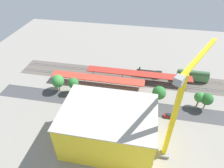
{
  "coord_description": "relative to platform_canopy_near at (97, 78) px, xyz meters",
  "views": [
    {
      "loc": [
        -8.67,
        67.27,
        62.87
      ],
      "look_at": [
        3.96,
        -0.05,
        9.47
      ],
      "focal_mm": 31.32,
      "sensor_mm": 36.0,
      "label": 1
    }
  ],
  "objects": [
    {
      "name": "ground_plane",
      "position": [
        -13.58,
        10.7,
        -3.78
      ],
      "size": [
        189.31,
        189.31,
        0.0
      ],
      "primitive_type": "plane",
      "color": "gray",
      "rests_on": "ground"
    },
    {
      "name": "rail_bed",
      "position": [
        -13.58,
        -8.96,
        -3.78
      ],
      "size": [
        118.32,
        14.51,
        0.01
      ],
      "primitive_type": "cube",
      "rotation": [
        0.0,
        0.0,
        -0.0
      ],
      "color": "#5B544C",
      "rests_on": "ground"
    },
    {
      "name": "street_asphalt",
      "position": [
        -13.58,
        13.36,
        -3.78
      ],
      "size": [
        118.32,
        9.03,
        0.01
      ],
      "primitive_type": "cube",
      "rotation": [
        0.0,
        0.0,
        -0.0
      ],
      "color": "#424244",
      "rests_on": "ground"
    },
    {
      "name": "track_rails",
      "position": [
        -13.58,
        -8.96,
        -3.6
      ],
      "size": [
        118.32,
        8.07,
        0.12
      ],
      "color": "#9E9EA8",
      "rests_on": "ground"
    },
    {
      "name": "platform_canopy_near",
      "position": [
        0.0,
        0.0,
        0.0
      ],
      "size": [
        48.27,
        5.41,
        4.0
      ],
      "color": "#C63D2D",
      "rests_on": "ground"
    },
    {
      "name": "platform_canopy_far",
      "position": [
        -20.33,
        -7.38,
        0.38
      ],
      "size": [
        55.05,
        5.35,
        4.36
      ],
      "color": "#A82D23",
      "rests_on": "ground"
    },
    {
      "name": "locomotive",
      "position": [
        -26.58,
        -12.2,
        -2.03
      ],
      "size": [
        14.91,
        2.8,
        5.0
      ],
      "color": "black",
      "rests_on": "ground"
    },
    {
      "name": "passenger_coach",
      "position": [
        -48.61,
        -12.2,
        -0.5
      ],
      "size": [
        16.02,
        3.01,
        6.23
      ],
      "color": "black",
      "rests_on": "ground"
    },
    {
      "name": "parked_car_0",
      "position": [
        -35.81,
        16.99,
        -3.06
      ],
      "size": [
        4.74,
        1.77,
        1.61
      ],
      "color": "black",
      "rests_on": "ground"
    },
    {
      "name": "parked_car_1",
      "position": [
        -28.2,
        16.58,
        -3.03
      ],
      "size": [
        4.67,
        1.91,
        1.69
      ],
      "color": "black",
      "rests_on": "ground"
    },
    {
      "name": "parked_car_2",
      "position": [
        -21.29,
        16.83,
        -3.03
      ],
      "size": [
        4.63,
        1.99,
        1.68
      ],
      "color": "black",
      "rests_on": "ground"
    },
    {
      "name": "parked_car_3",
      "position": [
        -13.87,
        16.63,
        -3.02
      ],
      "size": [
        4.05,
        1.82,
        1.69
      ],
      "color": "black",
      "rests_on": "ground"
    },
    {
      "name": "construction_building",
      "position": [
        -12.7,
        33.5,
        4.09
      ],
      "size": [
        31.76,
        22.59,
        15.74
      ],
      "primitive_type": "cube",
      "rotation": [
        0.0,
        0.0,
        -0.0
      ],
      "color": "yellow",
      "rests_on": "ground"
    },
    {
      "name": "construction_roof_slab",
      "position": [
        -12.7,
        33.5,
        12.16
      ],
      "size": [
        32.36,
        23.19,
        0.4
      ],
      "primitive_type": "cube",
      "rotation": [
        0.0,
        0.0,
        -0.0
      ],
      "color": "#B7B2A8",
      "rests_on": "construction_building"
    },
    {
      "name": "tower_crane",
      "position": [
        -34.18,
        33.22,
        18.23
      ],
      "size": [
        14.82,
        26.12,
        36.65
      ],
      "color": "gray",
      "rests_on": "ground"
    },
    {
      "name": "box_truck_0",
      "position": [
        -5.78,
        15.7,
        -2.08
      ],
      "size": [
        8.43,
        3.14,
        3.45
      ],
      "color": "black",
      "rests_on": "ground"
    },
    {
      "name": "box_truck_1",
      "position": [
        -6.98,
        16.98,
        -2.13
      ],
      "size": [
        9.59,
        2.33,
        3.34
      ],
      "color": "black",
      "rests_on": "ground"
    },
    {
      "name": "box_truck_2",
      "position": [
        -9.82,
        16.46,
        -2.17
      ],
      "size": [
        9.43,
        3.33,
        3.22
      ],
      "color": "black",
      "rests_on": "ground"
    },
    {
      "name": "street_tree_0",
      "position": [
        17.47,
        8.77,
        1.79
      ],
      "size": [
        5.77,
        5.77,
        8.47
      ],
      "color": "brown",
      "rests_on": "ground"
    },
    {
      "name": "street_tree_1",
      "position": [
        9.78,
        8.46,
        1.79
      ],
      "size": [
        5.23,
        5.23,
        8.2
      ],
      "color": "brown",
      "rests_on": "ground"
    },
    {
      "name": "street_tree_2",
      "position": [
        -51.32,
        8.55,
        1.75
      ],
      "size": [
        5.34,
        5.34,
        8.21
      ],
      "color": "brown",
      "rests_on": "ground"
    },
    {
      "name": "street_tree_3",
      "position": [
        -30.85,
        7.96,
        1.63
      ],
      "size": [
        6.22,
        6.22,
        8.53
      ],
      "color": "brown",
      "rests_on": "ground"
    },
    {
      "name": "street_tree_4",
      "position": [
        -48.46,
        7.61,
        1.5
      ],
      "size": [
        4.65,
        4.65,
        7.65
      ],
      "color": "brown",
      "rests_on": "ground"
    },
    {
      "name": "street_tree_5",
      "position": [
        18.12,
        7.55,
        1.39
      ],
      "size": [
        6.07,
        6.07,
        8.22
      ],
      "color": "brown",
      "rests_on": "ground"
    },
    {
      "name": "traffic_light",
      "position": [
        -4.76,
        8.77,
        0.23
      ],
      "size": [
        0.5,
        0.36,
        5.97
      ],
      "color": "#333333",
      "rests_on": "ground"
    }
  ]
}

